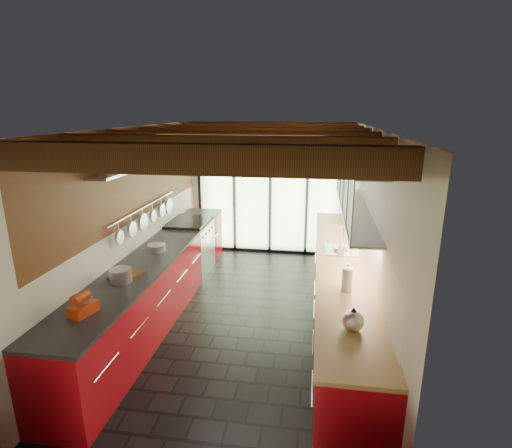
{
  "coord_description": "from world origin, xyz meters",
  "views": [
    {
      "loc": [
        0.9,
        -5.01,
        2.82
      ],
      "look_at": [
        0.07,
        0.4,
        1.25
      ],
      "focal_mm": 28.0,
      "sensor_mm": 36.0,
      "label": 1
    }
  ],
  "objects_px": {
    "kettle": "(353,320)",
    "soap_bottle": "(341,248)",
    "paper_towel": "(347,279)",
    "stand_mixer": "(83,305)",
    "bowl": "(341,248)"
  },
  "relations": [
    {
      "from": "stand_mixer",
      "to": "paper_towel",
      "type": "distance_m",
      "value": 2.7
    },
    {
      "from": "paper_towel",
      "to": "soap_bottle",
      "type": "height_order",
      "value": "paper_towel"
    },
    {
      "from": "soap_bottle",
      "to": "bowl",
      "type": "bearing_deg",
      "value": 90.0
    },
    {
      "from": "kettle",
      "to": "soap_bottle",
      "type": "distance_m",
      "value": 1.97
    },
    {
      "from": "kettle",
      "to": "paper_towel",
      "type": "bearing_deg",
      "value": 90.0
    },
    {
      "from": "bowl",
      "to": "soap_bottle",
      "type": "bearing_deg",
      "value": -90.0
    },
    {
      "from": "soap_bottle",
      "to": "paper_towel",
      "type": "bearing_deg",
      "value": -90.0
    },
    {
      "from": "paper_towel",
      "to": "bowl",
      "type": "height_order",
      "value": "paper_towel"
    },
    {
      "from": "paper_towel",
      "to": "bowl",
      "type": "distance_m",
      "value": 1.32
    },
    {
      "from": "stand_mixer",
      "to": "soap_bottle",
      "type": "height_order",
      "value": "stand_mixer"
    },
    {
      "from": "kettle",
      "to": "soap_bottle",
      "type": "bearing_deg",
      "value": 90.0
    },
    {
      "from": "stand_mixer",
      "to": "paper_towel",
      "type": "bearing_deg",
      "value": 19.79
    },
    {
      "from": "kettle",
      "to": "soap_bottle",
      "type": "relative_size",
      "value": 1.31
    },
    {
      "from": "stand_mixer",
      "to": "kettle",
      "type": "height_order",
      "value": "stand_mixer"
    },
    {
      "from": "kettle",
      "to": "paper_towel",
      "type": "distance_m",
      "value": 0.82
    }
  ]
}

